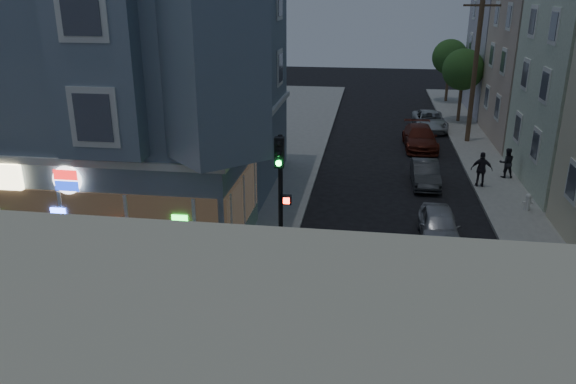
% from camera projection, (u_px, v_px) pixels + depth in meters
% --- Properties ---
extents(ground, '(120.00, 120.00, 0.00)m').
position_uv_depth(ground, '(157.00, 343.00, 15.99)').
color(ground, black).
rests_on(ground, ground).
extents(sidewalk_nw, '(33.00, 42.00, 0.15)m').
position_uv_depth(sidewalk_nw, '(93.00, 132.00, 39.21)').
color(sidewalk_nw, gray).
rests_on(sidewalk_nw, ground).
extents(corner_building, '(14.60, 14.60, 11.40)m').
position_uv_depth(corner_building, '(108.00, 76.00, 25.04)').
color(corner_building, slate).
rests_on(corner_building, sidewalk_nw).
extents(row_house_d, '(12.00, 8.60, 10.50)m').
position_uv_depth(row_house_d, '(556.00, 45.00, 43.03)').
color(row_house_d, '#A6A3B3').
rests_on(row_house_d, sidewalk_ne).
extents(utility_pole, '(2.20, 0.30, 9.00)m').
position_uv_depth(utility_pole, '(475.00, 69.00, 34.98)').
color(utility_pole, '#4C3826').
rests_on(utility_pole, sidewalk_ne).
extents(street_tree_near, '(3.00, 3.00, 5.30)m').
position_uv_depth(street_tree_near, '(463.00, 70.00, 40.83)').
color(street_tree_near, '#4C3826').
rests_on(street_tree_near, sidewalk_ne).
extents(street_tree_far, '(3.00, 3.00, 5.30)m').
position_uv_depth(street_tree_far, '(450.00, 57.00, 48.26)').
color(street_tree_far, '#4C3826').
rests_on(street_tree_far, sidewalk_ne).
extents(running_child, '(0.52, 0.40, 1.27)m').
position_uv_depth(running_child, '(391.00, 344.00, 14.90)').
color(running_child, '#F3F57D').
rests_on(running_child, ground).
extents(pedestrian_a, '(0.82, 0.66, 1.58)m').
position_uv_depth(pedestrian_a, '(507.00, 163.00, 29.28)').
color(pedestrian_a, black).
rests_on(pedestrian_a, sidewalk_ne).
extents(pedestrian_b, '(1.07, 0.51, 1.77)m').
position_uv_depth(pedestrian_b, '(482.00, 169.00, 27.90)').
color(pedestrian_b, '#242128').
rests_on(pedestrian_b, sidewalk_ne).
extents(parked_car_a, '(1.56, 3.80, 1.29)m').
position_uv_depth(parked_car_a, '(439.00, 226.00, 22.28)').
color(parked_car_a, '#A3A5AB').
rests_on(parked_car_a, ground).
extents(parked_car_b, '(1.35, 3.75, 1.23)m').
position_uv_depth(parked_car_b, '(425.00, 174.00, 28.62)').
color(parked_car_b, '#35373A').
rests_on(parked_car_b, ground).
extents(parked_car_c, '(2.12, 4.89, 1.40)m').
position_uv_depth(parked_car_c, '(420.00, 138.00, 35.19)').
color(parked_car_c, '#5A1F14').
rests_on(parked_car_c, ground).
extents(parked_car_d, '(2.35, 4.76, 1.30)m').
position_uv_depth(parked_car_d, '(430.00, 121.00, 39.89)').
color(parked_car_d, '#B1B8BC').
rests_on(parked_car_d, ground).
extents(traffic_signal, '(0.57, 0.54, 4.86)m').
position_uv_depth(traffic_signal, '(280.00, 182.00, 18.73)').
color(traffic_signal, black).
rests_on(traffic_signal, sidewalk_nw).
extents(fire_hydrant, '(0.45, 0.26, 0.77)m').
position_uv_depth(fire_hydrant, '(528.00, 201.00, 25.06)').
color(fire_hydrant, silver).
rests_on(fire_hydrant, sidewalk_ne).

